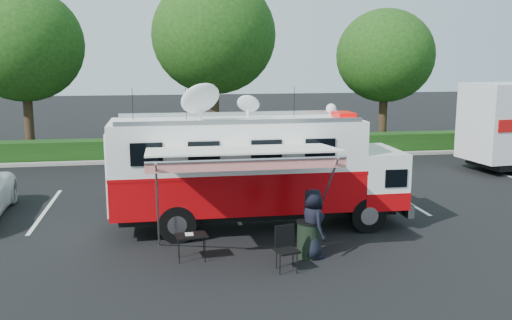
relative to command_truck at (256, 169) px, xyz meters
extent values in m
plane|color=black|center=(0.07, 0.00, -1.73)|extent=(120.00, 120.00, 0.00)
cube|color=#9E998E|center=(4.07, 11.00, -1.66)|extent=(60.00, 0.35, 0.15)
cube|color=black|center=(4.07, 11.90, -1.23)|extent=(60.00, 1.20, 1.00)
cylinder|color=black|center=(-8.93, 13.00, 0.47)|extent=(0.44, 0.44, 4.40)
ellipsoid|color=#14380F|center=(-8.93, 13.00, 3.72)|extent=(5.63, 5.63, 5.35)
cylinder|color=black|center=(0.07, 13.00, 0.67)|extent=(0.44, 0.44, 4.80)
ellipsoid|color=#14380F|center=(0.07, 13.00, 4.22)|extent=(6.14, 6.14, 5.84)
cylinder|color=black|center=(9.07, 13.00, 0.27)|extent=(0.44, 0.44, 4.00)
ellipsoid|color=#14380F|center=(9.07, 13.00, 3.23)|extent=(5.12, 5.12, 4.86)
cube|color=silver|center=(-6.43, 3.00, -1.73)|extent=(0.12, 5.50, 0.01)
cube|color=silver|center=(-0.43, 3.00, -1.73)|extent=(0.12, 5.50, 0.01)
cube|color=silver|center=(5.57, 3.00, -1.73)|extent=(0.12, 5.50, 0.01)
cube|color=black|center=(0.07, 0.00, -1.23)|extent=(7.92, 1.29, 0.28)
cylinder|color=black|center=(3.02, -1.01, -1.23)|extent=(1.01, 0.29, 1.01)
cylinder|color=black|center=(3.02, 1.01, -1.23)|extent=(1.01, 0.29, 1.01)
cylinder|color=black|center=(-2.32, -1.01, -1.23)|extent=(1.01, 0.29, 1.01)
cylinder|color=black|center=(-2.32, 1.01, -1.23)|extent=(1.01, 0.29, 1.01)
cube|color=silver|center=(4.26, 0.00, -1.18)|extent=(0.18, 2.30, 0.37)
cube|color=white|center=(3.57, 0.00, -0.31)|extent=(1.29, 2.30, 1.57)
cube|color=#B9070B|center=(3.57, 0.00, -0.86)|extent=(1.31, 2.32, 0.51)
cube|color=black|center=(4.17, 0.00, -0.03)|extent=(0.11, 2.00, 0.64)
cube|color=#B9070B|center=(-0.57, 0.00, -0.54)|extent=(7.00, 2.30, 1.11)
cube|color=#B9070B|center=(-0.57, 0.00, 0.02)|extent=(7.02, 2.32, 0.09)
cube|color=white|center=(-0.57, 0.00, 0.71)|extent=(7.00, 2.30, 1.29)
cube|color=white|center=(-0.57, 0.00, 1.39)|extent=(7.00, 2.30, 0.07)
cube|color=#CC0505|center=(2.56, 0.00, 1.52)|extent=(0.51, 0.88, 0.15)
sphere|color=white|center=(2.47, 0.92, 1.61)|extent=(0.31, 0.31, 0.31)
ellipsoid|color=white|center=(-1.58, -0.14, 2.04)|extent=(1.11, 1.11, 0.33)
ellipsoid|color=white|center=(-0.20, 0.18, 1.86)|extent=(0.64, 0.64, 0.18)
cylinder|color=black|center=(-3.43, 0.37, 1.86)|extent=(0.02, 0.02, 0.92)
cylinder|color=black|center=(-1.95, 0.37, 1.86)|extent=(0.02, 0.02, 0.92)
cylinder|color=black|center=(1.18, 0.37, 1.86)|extent=(0.02, 0.02, 0.92)
cube|color=silver|center=(-0.76, -2.26, 0.94)|extent=(4.61, 2.21, 0.19)
cube|color=red|center=(-0.76, -3.34, 0.77)|extent=(4.61, 0.04, 0.26)
cylinder|color=#B2B2B7|center=(-0.76, -3.36, 0.88)|extent=(4.61, 0.07, 0.07)
cylinder|color=#B2B2B7|center=(-2.81, -2.33, -0.42)|extent=(0.05, 2.40, 2.65)
cylinder|color=#B2B2B7|center=(1.30, -2.33, -0.42)|extent=(0.05, 2.40, 2.65)
imported|color=black|center=(0.93, -2.75, -1.73)|extent=(0.73, 0.95, 1.74)
cube|color=black|center=(-2.02, -2.44, -1.11)|extent=(0.82, 0.63, 0.04)
cylinder|color=black|center=(-2.33, -2.64, -1.42)|extent=(0.02, 0.02, 0.62)
cylinder|color=black|center=(-2.33, -2.25, -1.42)|extent=(0.02, 0.02, 0.62)
cylinder|color=black|center=(-1.71, -2.64, -1.42)|extent=(0.02, 0.02, 0.62)
cylinder|color=black|center=(-1.71, -2.25, -1.42)|extent=(0.02, 0.02, 0.62)
cube|color=silver|center=(-2.07, -2.39, -1.09)|extent=(0.20, 0.27, 0.01)
cube|color=black|center=(0.11, -3.55, -1.24)|extent=(0.60, 0.60, 0.04)
cube|color=black|center=(0.11, -3.30, -0.96)|extent=(0.49, 0.17, 0.55)
cylinder|color=black|center=(-0.09, -3.75, -1.49)|extent=(0.02, 0.02, 0.50)
cylinder|color=black|center=(-0.09, -3.35, -1.49)|extent=(0.02, 0.02, 0.50)
cylinder|color=black|center=(0.30, -3.75, -1.49)|extent=(0.02, 0.02, 0.50)
cylinder|color=black|center=(0.30, -3.35, -1.49)|extent=(0.02, 0.02, 0.50)
cylinder|color=black|center=(0.85, -2.70, -1.29)|extent=(0.58, 0.58, 0.89)
cylinder|color=black|center=(0.85, -2.70, -0.83)|extent=(0.62, 0.62, 0.04)
cylinder|color=black|center=(12.41, 8.01, -1.22)|extent=(1.03, 0.31, 1.03)
camera|label=1|loc=(-2.69, -15.81, 3.17)|focal=40.00mm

